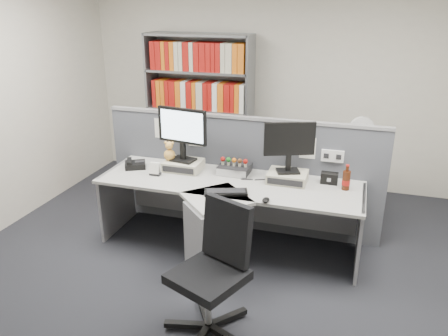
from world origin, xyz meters
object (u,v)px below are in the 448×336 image
(keyboard, at_px, (226,192))
(desk_calendar, at_px, (155,170))
(speaker, at_px, (329,178))
(desk_fan, at_px, (361,132))
(shelving_unit, at_px, (200,112))
(mouse, at_px, (266,200))
(desktop_pc, at_px, (234,169))
(desk_phone, at_px, (135,164))
(monitor_right, at_px, (289,143))
(monitor_left, at_px, (182,130))
(desk, at_px, (222,215))
(office_chair, at_px, (215,267))
(filing_cabinet, at_px, (355,185))
(cola_bottle, at_px, (346,180))

(keyboard, bearing_deg, desk_calendar, 164.74)
(speaker, distance_m, desk_fan, 1.00)
(shelving_unit, bearing_deg, mouse, -55.87)
(desktop_pc, bearing_deg, desk_calendar, -158.47)
(mouse, xyz_separation_m, desk_phone, (-1.52, 0.43, 0.02))
(desk_phone, bearing_deg, desk_calendar, -23.08)
(keyboard, bearing_deg, monitor_right, 42.27)
(monitor_left, xyz_separation_m, keyboard, (0.60, -0.45, -0.42))
(desk, relative_size, office_chair, 2.58)
(keyboard, distance_m, shelving_unit, 2.15)
(desk_calendar, relative_size, shelving_unit, 0.07)
(monitor_left, height_order, monitor_right, monitor_left)
(keyboard, distance_m, desk_calendar, 0.85)
(shelving_unit, bearing_deg, office_chair, -67.84)
(speaker, bearing_deg, desk_phone, -175.10)
(desk_phone, distance_m, filing_cabinet, 2.56)
(desk_phone, relative_size, office_chair, 0.28)
(office_chair, bearing_deg, desk, 104.42)
(desk, bearing_deg, mouse, -17.61)
(filing_cabinet, relative_size, desk_fan, 1.46)
(desk_fan, bearing_deg, mouse, -115.93)
(monitor_right, relative_size, filing_cabinet, 0.72)
(cola_bottle, bearing_deg, desk_phone, -178.18)
(cola_bottle, distance_m, desk_fan, 1.06)
(monitor_right, distance_m, desk_phone, 1.66)
(cola_bottle, xyz_separation_m, desk_fan, (0.09, 1.04, 0.19))
(monitor_right, xyz_separation_m, filing_cabinet, (0.65, 1.02, -0.77))
(desk, bearing_deg, desktop_pc, 91.54)
(desk_phone, bearing_deg, desktop_pc, 9.12)
(desk, height_order, monitor_left, monitor_left)
(desk, relative_size, filing_cabinet, 3.71)
(desk_fan, bearing_deg, desk_phone, -153.87)
(office_chair, bearing_deg, speaker, 64.25)
(desktop_pc, height_order, desk_phone, desk_phone)
(keyboard, distance_m, cola_bottle, 1.14)
(desktop_pc, bearing_deg, monitor_right, -7.34)
(desk_calendar, relative_size, filing_cabinet, 0.19)
(keyboard, bearing_deg, desktop_pc, 97.34)
(cola_bottle, bearing_deg, office_chair, -122.60)
(keyboard, xyz_separation_m, mouse, (0.40, -0.08, 0.01))
(monitor_right, relative_size, desk_fan, 1.04)
(filing_cabinet, bearing_deg, monitor_right, -122.60)
(monitor_right, height_order, office_chair, monitor_right)
(monitor_left, distance_m, desktop_pc, 0.67)
(speaker, xyz_separation_m, desk_fan, (0.25, 0.94, 0.23))
(keyboard, height_order, office_chair, office_chair)
(desktop_pc, height_order, cola_bottle, cola_bottle)
(speaker, height_order, office_chair, office_chair)
(mouse, distance_m, office_chair, 0.88)
(monitor_right, distance_m, desktop_pc, 0.67)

